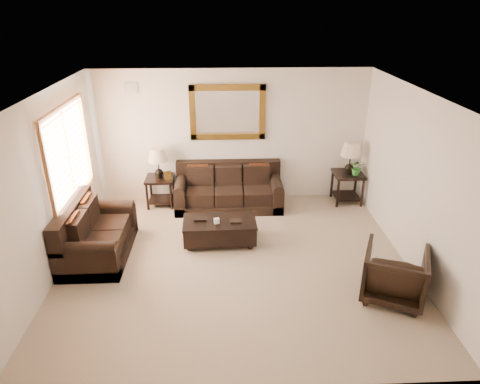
{
  "coord_description": "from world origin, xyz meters",
  "views": [
    {
      "loc": [
        -0.18,
        -5.87,
        3.89
      ],
      "look_at": [
        0.1,
        0.6,
        0.97
      ],
      "focal_mm": 32.0,
      "sensor_mm": 36.0,
      "label": 1
    }
  ],
  "objects_px": {
    "loveseat": "(94,237)",
    "armchair": "(395,271)",
    "sofa": "(229,191)",
    "end_table_left": "(159,169)",
    "end_table_right": "(350,164)",
    "coffee_table": "(220,229)"
  },
  "relations": [
    {
      "from": "end_table_left",
      "to": "end_table_right",
      "type": "bearing_deg",
      "value": -0.25
    },
    {
      "from": "loveseat",
      "to": "end_table_left",
      "type": "height_order",
      "value": "end_table_left"
    },
    {
      "from": "end_table_right",
      "to": "coffee_table",
      "type": "distance_m",
      "value": 3.12
    },
    {
      "from": "armchair",
      "to": "sofa",
      "type": "bearing_deg",
      "value": -29.94
    },
    {
      "from": "loveseat",
      "to": "end_table_left",
      "type": "relative_size",
      "value": 1.34
    },
    {
      "from": "loveseat",
      "to": "armchair",
      "type": "relative_size",
      "value": 1.93
    },
    {
      "from": "sofa",
      "to": "end_table_left",
      "type": "xyz_separation_m",
      "value": [
        -1.4,
        0.1,
        0.48
      ]
    },
    {
      "from": "coffee_table",
      "to": "end_table_left",
      "type": "bearing_deg",
      "value": 126.04
    },
    {
      "from": "end_table_left",
      "to": "sofa",
      "type": "bearing_deg",
      "value": -4.28
    },
    {
      "from": "coffee_table",
      "to": "armchair",
      "type": "bearing_deg",
      "value": -35.01
    },
    {
      "from": "end_table_left",
      "to": "armchair",
      "type": "distance_m",
      "value": 4.86
    },
    {
      "from": "sofa",
      "to": "end_table_left",
      "type": "bearing_deg",
      "value": 175.72
    },
    {
      "from": "coffee_table",
      "to": "armchair",
      "type": "distance_m",
      "value": 2.94
    },
    {
      "from": "end_table_right",
      "to": "armchair",
      "type": "xyz_separation_m",
      "value": [
        -0.2,
        -3.15,
        -0.42
      ]
    },
    {
      "from": "loveseat",
      "to": "coffee_table",
      "type": "bearing_deg",
      "value": -81.32
    },
    {
      "from": "end_table_right",
      "to": "end_table_left",
      "type": "bearing_deg",
      "value": 179.75
    },
    {
      "from": "loveseat",
      "to": "end_table_right",
      "type": "xyz_separation_m",
      "value": [
        4.71,
        1.86,
        0.51
      ]
    },
    {
      "from": "loveseat",
      "to": "armchair",
      "type": "height_order",
      "value": "loveseat"
    },
    {
      "from": "end_table_left",
      "to": "end_table_right",
      "type": "distance_m",
      "value": 3.86
    },
    {
      "from": "end_table_left",
      "to": "coffee_table",
      "type": "bearing_deg",
      "value": -52.26
    },
    {
      "from": "coffee_table",
      "to": "loveseat",
      "type": "bearing_deg",
      "value": -173.02
    },
    {
      "from": "sofa",
      "to": "end_table_right",
      "type": "distance_m",
      "value": 2.52
    }
  ]
}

